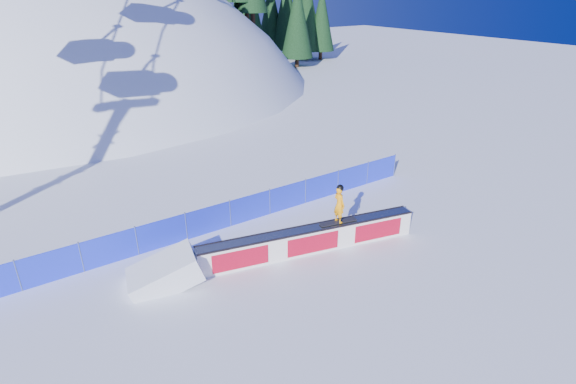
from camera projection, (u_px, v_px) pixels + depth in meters
ground at (266, 286)px, 15.53m from camera, size 160.00×160.00×0.00m
snow_hill at (86, 234)px, 54.51m from camera, size 64.00×64.00×64.00m
safety_fence at (209, 220)px, 18.65m from camera, size 22.05×0.05×1.30m
rail_box at (310, 240)px, 17.35m from camera, size 8.75×2.59×1.06m
snow_ramp at (166, 282)px, 15.73m from camera, size 2.84×2.13×1.59m
snowboarder at (339, 204)px, 17.19m from camera, size 1.56×0.61×1.60m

